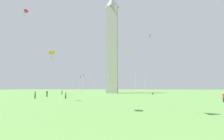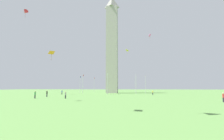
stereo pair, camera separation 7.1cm
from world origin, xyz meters
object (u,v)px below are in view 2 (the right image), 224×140
at_px(flagpole_w, 145,83).
at_px(person_yellow_shirt, 153,93).
at_px(flagpole_ne, 94,84).
at_px(person_gray_shirt, 66,95).
at_px(flagpole_nw, 135,84).
at_px(obelisk_monument, 112,44).
at_px(kite_red_delta, 25,12).
at_px(flagpole_e, 80,84).
at_px(flagpole_s, 107,83).
at_px(person_black_shirt, 47,94).
at_px(person_red_shirt, 223,97).
at_px(flagpole_sw, 136,83).
at_px(kite_orange_diamond, 51,53).
at_px(flagpole_se, 83,83).
at_px(kite_pink_box, 150,35).
at_px(flagpole_n, 115,84).
at_px(person_green_shirt, 35,95).
at_px(person_blue_shirt, 62,92).
at_px(kite_yellow_diamond, 127,50).

distance_m(flagpole_w, person_yellow_shirt, 16.21).
xyz_separation_m(flagpole_ne, person_gray_shirt, (-48.75, -3.92, -3.50)).
bearing_deg(flagpole_nw, person_gray_shirt, 160.70).
relative_size(obelisk_monument, person_yellow_shirt, 28.20).
bearing_deg(kite_red_delta, flagpole_e, -34.97).
distance_m(flagpole_s, person_black_shirt, 22.49).
height_order(flagpole_w, person_red_shirt, flagpole_w).
height_order(flagpole_e, flagpole_sw, same).
distance_m(flagpole_ne, person_black_shirt, 42.48).
relative_size(kite_orange_diamond, kite_red_delta, 0.56).
height_order(flagpole_se, person_black_shirt, flagpole_se).
xyz_separation_m(obelisk_monument, person_gray_shirt, (-38.19, 6.58, -21.88)).
bearing_deg(kite_pink_box, flagpole_nw, 7.00).
bearing_deg(flagpole_s, flagpole_ne, 22.50).
height_order(flagpole_ne, person_yellow_shirt, flagpole_ne).
distance_m(flagpole_s, flagpole_nw, 27.44).
distance_m(flagpole_n, flagpole_w, 21.00).
bearing_deg(kite_orange_diamond, person_red_shirt, -87.70).
bearing_deg(kite_red_delta, person_green_shirt, -138.66).
bearing_deg(kite_pink_box, flagpole_sw, 17.72).
relative_size(flagpole_e, kite_pink_box, 4.63).
distance_m(flagpole_s, person_blue_shirt, 16.84).
bearing_deg(flagpole_n, person_red_shirt, -156.98).
bearing_deg(person_black_shirt, obelisk_monument, -25.21).
bearing_deg(flagpole_se, person_red_shirt, -133.51).
height_order(person_black_shirt, person_green_shirt, person_green_shirt).
relative_size(kite_yellow_diamond, kite_pink_box, 1.24).
bearing_deg(kite_yellow_diamond, flagpole_nw, -13.15).
bearing_deg(flagpole_nw, person_blue_shirt, 135.71).
xyz_separation_m(flagpole_se, kite_orange_diamond, (-35.13, -3.72, 5.11)).
xyz_separation_m(flagpole_n, kite_orange_diamond, (-60.47, 6.78, 5.11)).
bearing_deg(flagpole_w, person_gray_shirt, 150.75).
xyz_separation_m(person_blue_shirt, kite_red_delta, (-3.93, 13.16, 29.21)).
xyz_separation_m(person_green_shirt, person_red_shirt, (-5.76, -39.13, -0.04)).
bearing_deg(person_gray_shirt, flagpole_se, 1.17).
xyz_separation_m(obelisk_monument, flagpole_se, (-10.44, 10.50, -18.38)).
xyz_separation_m(flagpole_e, flagpole_s, (-14.85, -14.85, 0.00)).
height_order(flagpole_se, person_blue_shirt, flagpole_se).
bearing_deg(person_blue_shirt, obelisk_monument, 10.69).
relative_size(flagpole_e, flagpole_w, 1.00).
height_order(person_green_shirt, person_blue_shirt, person_green_shirt).
relative_size(flagpole_n, kite_yellow_diamond, 3.73).
distance_m(flagpole_s, flagpole_sw, 11.36).
xyz_separation_m(person_red_shirt, person_gray_shirt, (6.09, 31.73, -0.06)).
bearing_deg(flagpole_s, flagpole_nw, -22.50).
height_order(flagpole_sw, kite_orange_diamond, kite_orange_diamond).
height_order(flagpole_w, person_black_shirt, flagpole_w).
bearing_deg(flagpole_ne, kite_yellow_diamond, -130.38).
bearing_deg(flagpole_nw, kite_pink_box, -173.00).
bearing_deg(flagpole_s, person_green_shirt, 149.51).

